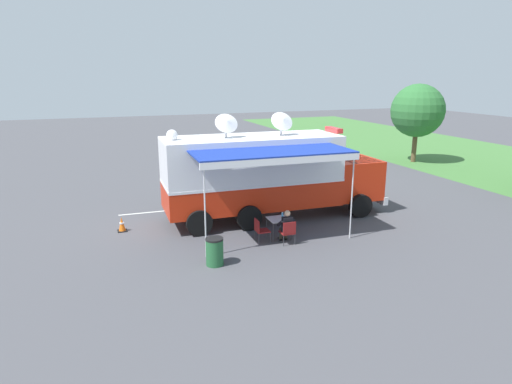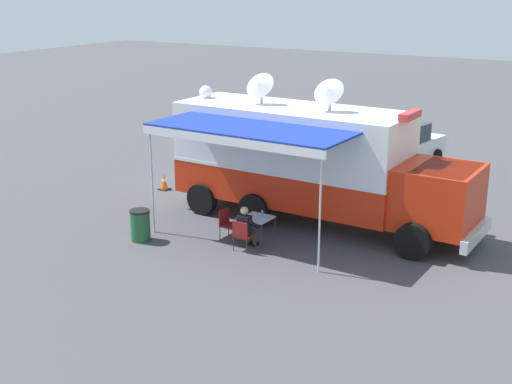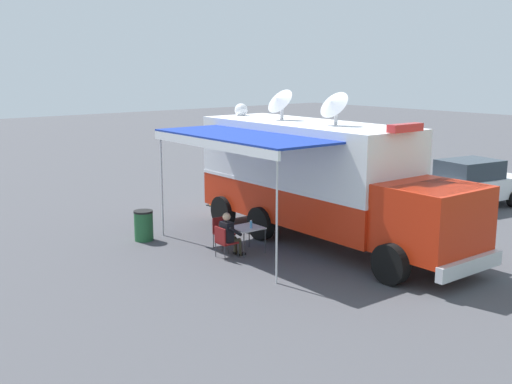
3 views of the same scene
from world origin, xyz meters
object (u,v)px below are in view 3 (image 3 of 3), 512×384
folding_table (247,229)px  water_bottle (251,224)px  folding_chair_beside_table (222,230)px  seated_responder (229,234)px  folding_chair_at_table (224,240)px  command_truck (321,177)px  car_behind_truck (471,183)px  trash_bin (144,225)px  traffic_cone (213,198)px

folding_table → water_bottle: size_ratio=3.68×
folding_chair_beside_table → seated_responder: size_ratio=0.70×
folding_chair_at_table → folding_chair_beside_table: bearing=-124.0°
command_truck → folding_chair_beside_table: size_ratio=10.99×
water_bottle → car_behind_truck: size_ratio=0.05×
folding_chair_at_table → folding_chair_beside_table: 1.03m
folding_chair_beside_table → car_behind_truck: (-10.23, 1.59, 0.37)m
water_bottle → trash_bin: size_ratio=0.25×
folding_table → folding_chair_beside_table: bearing=-75.3°
command_truck → folding_table: command_truck is taller
water_bottle → traffic_cone: water_bottle is taller
folding_chair_at_table → seated_responder: seated_responder is taller
car_behind_truck → trash_bin: bearing=-17.5°
folding_table → seated_responder: bearing=1.2°
folding_table → seated_responder: seated_responder is taller
trash_bin → traffic_cone: 5.03m
seated_responder → traffic_cone: seated_responder is taller
seated_responder → folding_chair_at_table: bearing=-1.7°
folding_table → traffic_cone: bearing=-116.7°
folding_table → traffic_cone: 6.13m
water_bottle → car_behind_truck: (-9.97, 0.59, 0.05)m
folding_table → folding_chair_at_table: 0.82m
trash_bin → command_truck: bearing=138.5°
folding_table → trash_bin: (1.60, -2.93, -0.22)m
folding_table → folding_chair_beside_table: folding_chair_beside_table is taller
folding_chair_beside_table → seated_responder: bearing=65.8°
seated_responder → car_behind_truck: size_ratio=0.28×
command_truck → trash_bin: 5.46m
trash_bin → water_bottle: bearing=118.0°
folding_chair_beside_table → traffic_cone: 5.49m
folding_chair_at_table → car_behind_truck: bearing=176.1°
folding_chair_at_table → folding_chair_beside_table: (-0.58, -0.86, 0.00)m
command_truck → traffic_cone: 6.26m
command_truck → trash_bin: size_ratio=10.50×
command_truck → folding_chair_at_table: 3.50m
trash_bin → folding_chair_beside_table: bearing=123.4°
folding_chair_beside_table → car_behind_truck: size_ratio=0.20×
folding_table → seated_responder: size_ratio=0.66×
command_truck → water_bottle: size_ratio=42.68×
folding_table → folding_chair_at_table: size_ratio=0.95×
folding_chair_at_table → seated_responder: 0.23m
command_truck → traffic_cone: size_ratio=16.48×
trash_bin → car_behind_truck: 12.18m
folding_table → folding_chair_beside_table: 0.89m
folding_table → traffic_cone: (-2.75, -5.47, -0.39)m
command_truck → folding_chair_beside_table: 3.26m
trash_bin → car_behind_truck: car_behind_truck is taller
traffic_cone → car_behind_truck: (-7.26, 6.20, 0.60)m
seated_responder → trash_bin: bearing=-71.5°
trash_bin → traffic_cone: (-4.34, -2.53, -0.18)m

